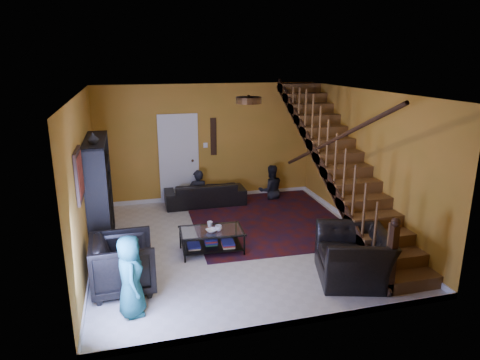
# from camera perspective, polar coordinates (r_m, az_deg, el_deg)

# --- Properties ---
(floor) EXTENTS (5.50, 5.50, 0.00)m
(floor) POSITION_cam_1_polar(r_m,az_deg,el_deg) (8.20, -0.53, -8.30)
(floor) COLOR beige
(floor) RESTS_ON ground
(room) EXTENTS (5.50, 5.50, 5.50)m
(room) POSITION_cam_1_polar(r_m,az_deg,el_deg) (9.21, -10.73, -5.46)
(room) COLOR #C47E2B
(room) RESTS_ON ground
(staircase) EXTENTS (0.95, 5.02, 3.18)m
(staircase) POSITION_cam_1_polar(r_m,az_deg,el_deg) (8.50, 13.45, 2.10)
(staircase) COLOR brown
(staircase) RESTS_ON floor
(bookshelf) EXTENTS (0.35, 1.80, 2.00)m
(bookshelf) POSITION_cam_1_polar(r_m,az_deg,el_deg) (8.22, -18.11, -1.88)
(bookshelf) COLOR black
(bookshelf) RESTS_ON floor
(door) EXTENTS (0.82, 0.05, 2.05)m
(door) POSITION_cam_1_polar(r_m,az_deg,el_deg) (10.30, -8.14, 2.65)
(door) COLOR silver
(door) RESTS_ON floor
(framed_picture) EXTENTS (0.04, 0.74, 0.74)m
(framed_picture) POSITION_cam_1_polar(r_m,az_deg,el_deg) (6.58, -20.67, 0.65)
(framed_picture) COLOR maroon
(framed_picture) RESTS_ON room
(wall_hanging) EXTENTS (0.14, 0.03, 0.90)m
(wall_hanging) POSITION_cam_1_polar(r_m,az_deg,el_deg) (10.33, -3.56, 5.80)
(wall_hanging) COLOR black
(wall_hanging) RESTS_ON room
(ceiling_fixture) EXTENTS (0.40, 0.40, 0.10)m
(ceiling_fixture) POSITION_cam_1_polar(r_m,az_deg,el_deg) (6.73, 1.15, 10.58)
(ceiling_fixture) COLOR #3F2814
(ceiling_fixture) RESTS_ON room
(rug) EXTENTS (3.22, 3.65, 0.02)m
(rug) POSITION_cam_1_polar(r_m,az_deg,el_deg) (9.30, 3.40, -5.26)
(rug) COLOR #420F0B
(rug) RESTS_ON floor
(sofa) EXTENTS (1.90, 0.77, 0.55)m
(sofa) POSITION_cam_1_polar(r_m,az_deg,el_deg) (10.17, -4.67, -1.80)
(sofa) COLOR black
(sofa) RESTS_ON floor
(armchair_left) EXTENTS (0.95, 0.92, 0.84)m
(armchair_left) POSITION_cam_1_polar(r_m,az_deg,el_deg) (6.71, -15.29, -10.72)
(armchair_left) COLOR black
(armchair_left) RESTS_ON floor
(armchair_right) EXTENTS (1.35, 1.45, 0.78)m
(armchair_right) POSITION_cam_1_polar(r_m,az_deg,el_deg) (7.03, 14.92, -9.73)
(armchair_right) COLOR black
(armchair_right) RESTS_ON floor
(person_adult_a) EXTENTS (0.48, 0.32, 1.30)m
(person_adult_a) POSITION_cam_1_polar(r_m,az_deg,el_deg) (10.22, -5.59, -2.19)
(person_adult_a) COLOR black
(person_adult_a) RESTS_ON sofa
(person_adult_b) EXTENTS (0.63, 0.50, 1.30)m
(person_adult_b) POSITION_cam_1_polar(r_m,az_deg,el_deg) (10.65, 4.12, -1.40)
(person_adult_b) COLOR black
(person_adult_b) RESTS_ON sofa
(person_child) EXTENTS (0.40, 0.58, 1.15)m
(person_child) POSITION_cam_1_polar(r_m,az_deg,el_deg) (6.02, -14.39, -12.28)
(person_child) COLOR #175659
(person_child) RESTS_ON armchair_left
(coffee_table) EXTENTS (1.15, 0.72, 0.42)m
(coffee_table) POSITION_cam_1_polar(r_m,az_deg,el_deg) (7.74, -3.81, -7.91)
(coffee_table) COLOR black
(coffee_table) RESTS_ON floor
(cup_a) EXTENTS (0.16, 0.16, 0.10)m
(cup_a) POSITION_cam_1_polar(r_m,az_deg,el_deg) (7.61, -2.91, -6.42)
(cup_a) COLOR #999999
(cup_a) RESTS_ON coffee_table
(cup_b) EXTENTS (0.13, 0.13, 0.10)m
(cup_b) POSITION_cam_1_polar(r_m,az_deg,el_deg) (7.80, -4.04, -5.88)
(cup_b) COLOR #999999
(cup_b) RESTS_ON coffee_table
(bowl) EXTENTS (0.26, 0.26, 0.05)m
(bowl) POSITION_cam_1_polar(r_m,az_deg,el_deg) (7.58, -3.81, -6.75)
(bowl) COLOR #999999
(bowl) RESTS_ON coffee_table
(vase) EXTENTS (0.18, 0.18, 0.19)m
(vase) POSITION_cam_1_polar(r_m,az_deg,el_deg) (7.47, -19.02, 5.26)
(vase) COLOR #999999
(vase) RESTS_ON bookshelf
(popcorn_bucket) EXTENTS (0.20, 0.20, 0.18)m
(popcorn_bucket) POSITION_cam_1_polar(r_m,az_deg,el_deg) (7.19, -15.53, -11.65)
(popcorn_bucket) COLOR red
(popcorn_bucket) RESTS_ON rug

